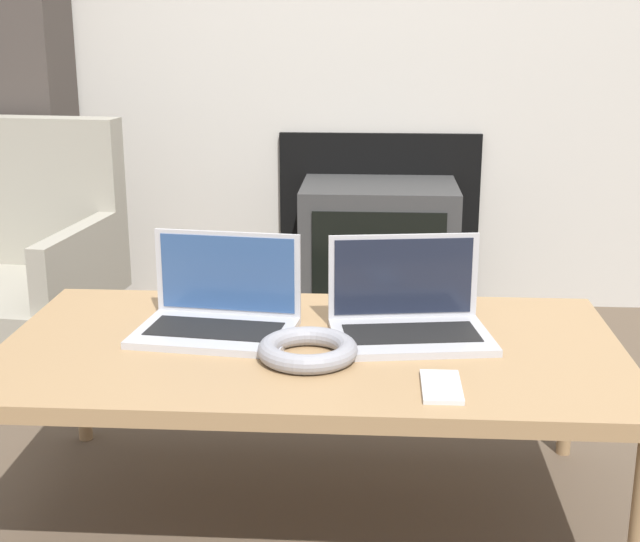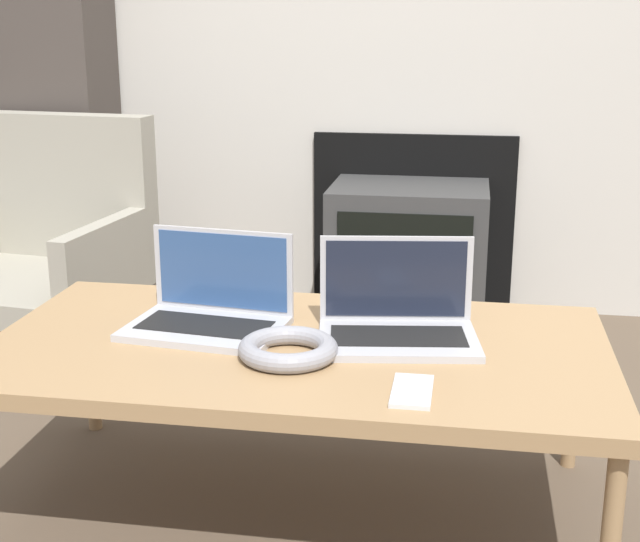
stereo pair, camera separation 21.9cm
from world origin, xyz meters
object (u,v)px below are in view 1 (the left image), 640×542
Objects in this scene: laptop_right at (408,315)px; armchair at (11,245)px; phone at (441,387)px; tv at (378,254)px; laptop_left at (219,311)px; headphones at (307,350)px.

armchair is at bearing 136.47° from laptop_right.
tv is (-0.12, 1.57, -0.15)m from phone.
laptop_left is 0.27m from headphones.
headphones is 0.30m from phone.
laptop_right is 0.27m from headphones.
laptop_left and laptop_right have the same top height.
phone is (0.05, -0.30, -0.04)m from laptop_right.
laptop_left is at bearing -40.28° from armchair.
armchair is (-1.07, 1.07, -0.06)m from headphones.
tv is at bearing 84.71° from laptop_right.
laptop_left is 1.33m from tv.
tv reaches higher than phone.
laptop_right is at bearing -87.07° from tv.
laptop_right reaches higher than headphones.
headphones is (0.21, -0.16, -0.02)m from laptop_left.
phone is at bearing -35.81° from armchair.
armchair is (-1.33, 1.21, -0.05)m from phone.
laptop_left is at bearing 171.76° from laptop_right.
laptop_left reaches higher than phone.
tv is at bearing 22.76° from armchair.
headphones is 0.37× the size of tv.
tv is (0.36, 1.26, -0.19)m from laptop_left.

